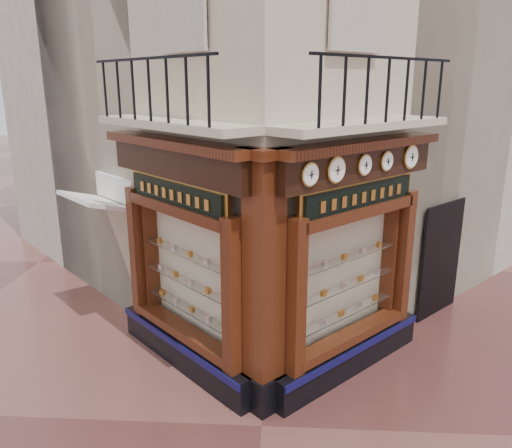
# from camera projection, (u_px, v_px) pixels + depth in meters

# --- Properties ---
(ground) EXTENTS (80.00, 80.00, 0.00)m
(ground) POSITION_uv_depth(u_px,v_px,m) (262.00, 426.00, 7.25)
(ground) COLOR #522926
(ground) RESTS_ON ground
(main_building) EXTENTS (11.31, 11.31, 12.00)m
(main_building) POSITION_uv_depth(u_px,v_px,m) (275.00, 29.00, 11.53)
(main_building) COLOR beige
(main_building) RESTS_ON ground
(neighbour_left) EXTENTS (11.31, 11.31, 11.00)m
(neighbour_left) POSITION_uv_depth(u_px,v_px,m) (190.00, 58.00, 14.18)
(neighbour_left) COLOR beige
(neighbour_left) RESTS_ON ground
(neighbour_right) EXTENTS (11.31, 11.31, 11.00)m
(neighbour_right) POSITION_uv_depth(u_px,v_px,m) (366.00, 57.00, 13.90)
(neighbour_right) COLOR beige
(neighbour_right) RESTS_ON ground
(shopfront_left) EXTENTS (2.86, 2.86, 3.98)m
(shopfront_left) POSITION_uv_depth(u_px,v_px,m) (182.00, 259.00, 8.30)
(shopfront_left) COLOR black
(shopfront_left) RESTS_ON ground
(shopfront_right) EXTENTS (2.86, 2.86, 3.98)m
(shopfront_right) POSITION_uv_depth(u_px,v_px,m) (353.00, 263.00, 8.14)
(shopfront_right) COLOR black
(shopfront_right) RESTS_ON ground
(corner_pilaster) EXTENTS (0.85, 0.85, 3.98)m
(corner_pilaster) POSITION_uv_depth(u_px,v_px,m) (264.00, 289.00, 7.20)
(corner_pilaster) COLOR black
(corner_pilaster) RESTS_ON ground
(balcony) EXTENTS (5.94, 2.97, 1.03)m
(balcony) POSITION_uv_depth(u_px,v_px,m) (267.00, 124.00, 7.53)
(balcony) COLOR beige
(balcony) RESTS_ON ground
(clock_a) EXTENTS (0.27, 0.27, 0.34)m
(clock_a) POSITION_uv_depth(u_px,v_px,m) (310.00, 175.00, 6.72)
(clock_a) COLOR #BF933F
(clock_a) RESTS_ON ground
(clock_b) EXTENTS (0.31, 0.31, 0.39)m
(clock_b) POSITION_uv_depth(u_px,v_px,m) (336.00, 170.00, 7.07)
(clock_b) COLOR #BF933F
(clock_b) RESTS_ON ground
(clock_c) EXTENTS (0.27, 0.27, 0.33)m
(clock_c) POSITION_uv_depth(u_px,v_px,m) (364.00, 165.00, 7.50)
(clock_c) COLOR #BF933F
(clock_c) RESTS_ON ground
(clock_d) EXTENTS (0.26, 0.26, 0.32)m
(clock_d) POSITION_uv_depth(u_px,v_px,m) (386.00, 161.00, 7.86)
(clock_d) COLOR #BF933F
(clock_d) RESTS_ON ground
(clock_e) EXTENTS (0.32, 0.32, 0.41)m
(clock_e) POSITION_uv_depth(u_px,v_px,m) (411.00, 157.00, 8.31)
(clock_e) COLOR #BF933F
(clock_e) RESTS_ON ground
(awning) EXTENTS (1.77, 1.77, 0.34)m
(awning) POSITION_uv_depth(u_px,v_px,m) (105.00, 317.00, 10.61)
(awning) COLOR white
(awning) RESTS_ON ground
(signboard_left) EXTENTS (1.96, 1.96, 0.52)m
(signboard_left) POSITION_uv_depth(u_px,v_px,m) (175.00, 194.00, 7.94)
(signboard_left) COLOR #C28939
(signboard_left) RESTS_ON ground
(signboard_right) EXTENTS (2.01, 2.01, 0.54)m
(signboard_right) POSITION_uv_depth(u_px,v_px,m) (360.00, 197.00, 7.78)
(signboard_right) COLOR #C28939
(signboard_right) RESTS_ON ground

